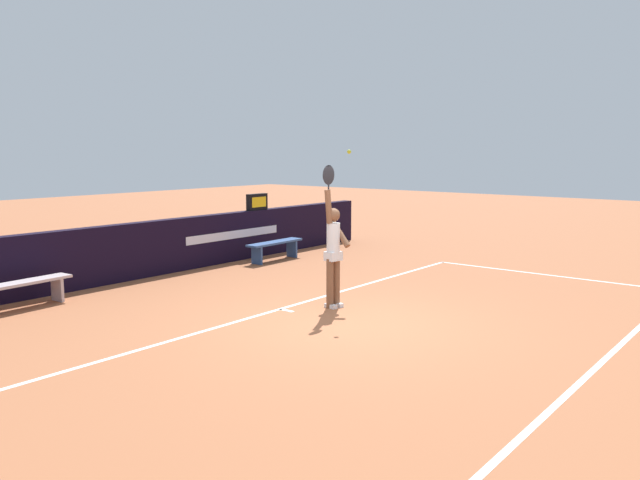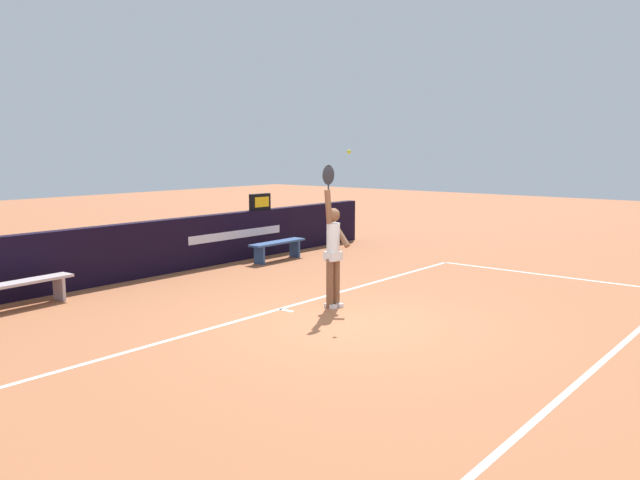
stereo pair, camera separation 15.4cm
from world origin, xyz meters
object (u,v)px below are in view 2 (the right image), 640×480
object	(u,v)px
tennis_ball	(349,152)
courtside_bench_near	(278,246)
tennis_player	(333,249)
courtside_bench_far	(25,286)
speed_display	(260,202)

from	to	relation	value
tennis_ball	courtside_bench_near	xyz separation A→B (m)	(2.79, 4.33, -2.37)
tennis_ball	tennis_player	bearing A→B (deg)	112.56
courtside_bench_near	courtside_bench_far	distance (m)	6.38
tennis_ball	courtside_bench_far	world-z (taller)	tennis_ball
speed_display	courtside_bench_far	bearing A→B (deg)	-174.08
tennis_ball	courtside_bench_far	distance (m)	6.20
tennis_player	speed_display	bearing A→B (deg)	57.51
courtside_bench_near	courtside_bench_far	xyz separation A→B (m)	(-6.37, 0.14, -0.00)
tennis_player	courtside_bench_near	distance (m)	5.04
speed_display	tennis_ball	bearing A→B (deg)	-120.32
tennis_ball	courtside_bench_near	world-z (taller)	tennis_ball
courtside_bench_far	courtside_bench_near	bearing A→B (deg)	-1.30
tennis_player	courtside_bench_near	xyz separation A→B (m)	(2.89, 4.07, -0.68)
tennis_player	courtside_bench_far	size ratio (longest dim) A/B	1.44
courtside_bench_near	courtside_bench_far	world-z (taller)	same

